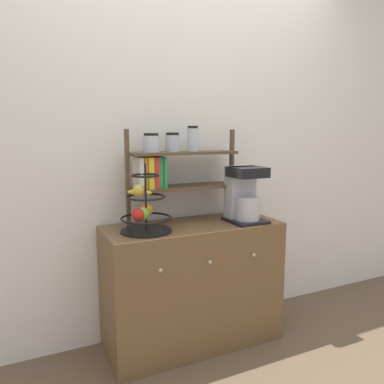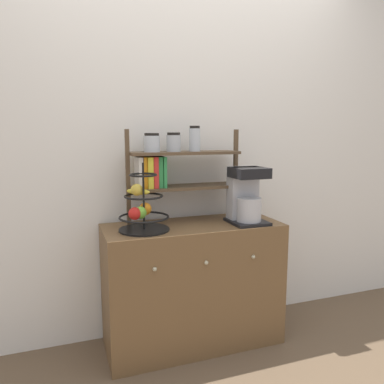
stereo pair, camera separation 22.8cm
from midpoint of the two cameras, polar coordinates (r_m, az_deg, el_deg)
ground_plane at (r=2.46m, az=-0.35°, el=-24.20°), size 12.00×12.00×0.00m
wall_back at (r=2.51m, az=-5.15°, el=7.91°), size 7.00×0.05×2.60m
sideboard at (r=2.45m, az=-2.61°, el=-13.92°), size 1.10×0.46×0.78m
coffee_maker at (r=2.39m, az=5.22°, el=-0.39°), size 0.22×0.25×0.35m
fruit_stand at (r=2.16m, az=-10.29°, el=-2.77°), size 0.30×0.30×0.39m
shelf_hutch at (r=2.32m, az=-6.29°, el=4.09°), size 0.74×0.20×0.61m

